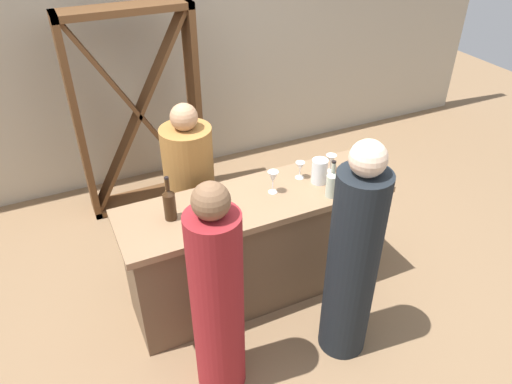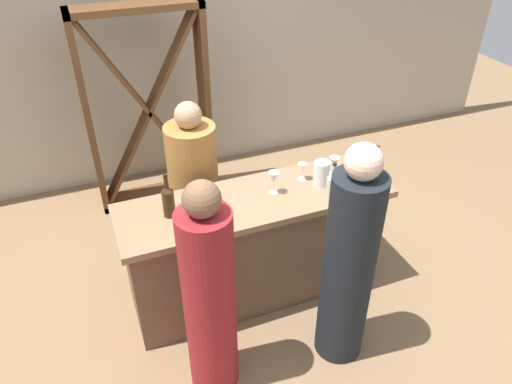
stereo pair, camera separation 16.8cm
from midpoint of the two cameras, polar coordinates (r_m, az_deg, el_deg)
name	(u,v)px [view 1 (the left image)]	position (r m, az deg, el deg)	size (l,w,h in m)	color
ground_plane	(256,290)	(4.02, -1.22, -11.52)	(12.00, 12.00, 0.00)	#846647
back_wall	(162,44)	(5.13, -11.94, 16.71)	(8.00, 0.10, 2.80)	#B2A893
bar_counter	(256,247)	(3.71, -1.31, -6.50)	(1.98, 0.61, 0.92)	brown
wine_rack	(138,113)	(4.69, -14.68, 8.92)	(1.15, 0.28, 1.92)	brown
wine_bottle_leftmost_amber_brown	(169,203)	(3.23, -11.62, -1.32)	(0.08, 0.08, 0.32)	#331E0F
wine_bottle_second_left_clear_pale	(332,183)	(3.42, 7.53, 1.03)	(0.08, 0.08, 0.29)	#B7C6B2
wine_bottle_center_amber_brown	(371,167)	(3.61, 12.10, 2.82)	(0.08, 0.08, 0.33)	#331E0F
wine_glass_near_left	(273,178)	(3.42, 0.60, 1.69)	(0.08, 0.08, 0.17)	white
wine_glass_near_center	(331,160)	(3.71, 7.53, 3.78)	(0.08, 0.08, 0.14)	white
wine_glass_near_right	(300,167)	(3.60, 3.88, 2.95)	(0.07, 0.07, 0.13)	white
water_pitcher	(319,171)	(3.57, 6.14, 2.44)	(0.12, 0.12, 0.19)	silver
person_left_guest	(353,262)	(3.17, 9.80, -8.17)	(0.38, 0.38, 1.65)	black
person_center_guest	(217,302)	(2.95, -6.24, -12.76)	(0.34, 0.34, 1.57)	maroon
person_right_guest	(191,194)	(3.98, -8.87, -0.28)	(0.51, 0.51, 1.45)	#9E6B33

